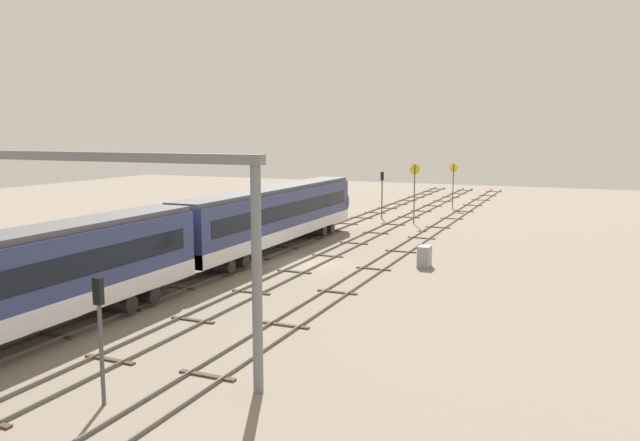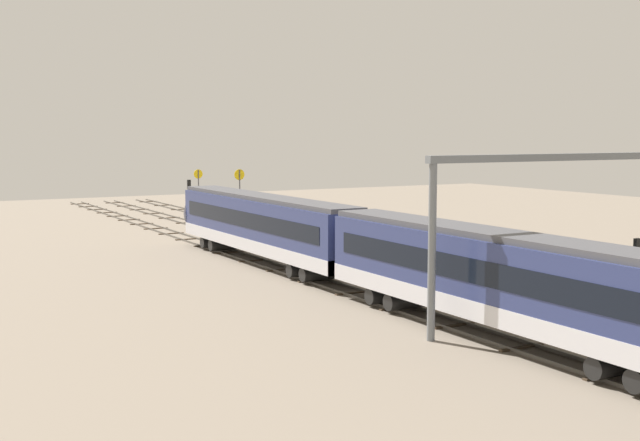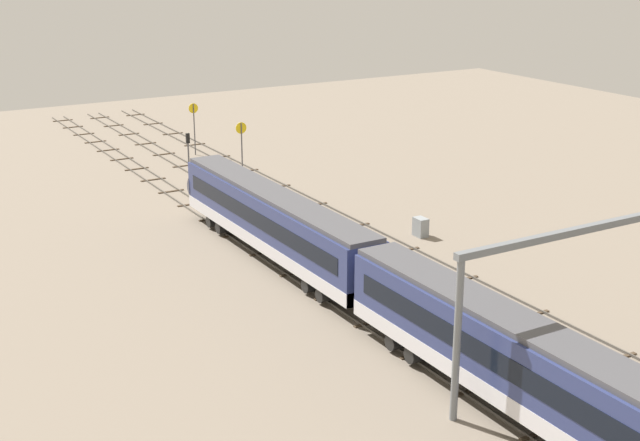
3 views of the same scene
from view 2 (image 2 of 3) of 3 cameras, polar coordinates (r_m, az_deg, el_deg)
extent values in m
plane|color=gray|center=(57.59, 1.35, -3.16)|extent=(141.68, 141.68, 0.00)
cube|color=#59544C|center=(60.37, 5.63, -2.68)|extent=(125.68, 0.07, 0.16)
cube|color=#59544C|center=(59.57, 4.50, -2.79)|extent=(125.68, 0.07, 0.16)
cube|color=#473828|center=(45.27, 19.44, -6.01)|extent=(0.24, 2.40, 0.08)
cube|color=#473828|center=(49.78, 13.70, -4.76)|extent=(0.24, 2.40, 0.08)
cube|color=#473828|center=(54.71, 8.98, -3.68)|extent=(0.24, 2.40, 0.08)
cube|color=#473828|center=(59.98, 5.07, -2.77)|extent=(0.24, 2.40, 0.08)
cube|color=#473828|center=(65.48, 1.80, -2.00)|extent=(0.24, 2.40, 0.08)
cube|color=#473828|center=(71.18, -0.94, -1.35)|extent=(0.24, 2.40, 0.08)
cube|color=#473828|center=(77.03, -3.28, -0.79)|extent=(0.24, 2.40, 0.08)
cube|color=#473828|center=(82.98, -5.28, -0.31)|extent=(0.24, 2.40, 0.08)
cube|color=#473828|center=(89.04, -7.01, 0.10)|extent=(0.24, 2.40, 0.08)
cube|color=#473828|center=(95.16, -8.52, 0.47)|extent=(0.24, 2.40, 0.08)
cube|color=#473828|center=(101.35, -9.84, 0.79)|extent=(0.24, 2.40, 0.08)
cube|color=#473828|center=(107.59, -11.01, 1.07)|extent=(0.24, 2.40, 0.08)
cube|color=#473828|center=(113.87, -12.06, 1.32)|extent=(0.24, 2.40, 0.08)
cube|color=#59544C|center=(57.94, 1.96, -3.03)|extent=(125.68, 0.07, 0.16)
cube|color=#59544C|center=(57.22, 0.73, -3.14)|extent=(125.68, 0.07, 0.16)
cube|color=#473828|center=(38.22, 21.57, -8.30)|extent=(0.24, 2.40, 0.08)
cube|color=#473828|center=(41.94, 15.48, -6.83)|extent=(0.24, 2.40, 0.08)
cube|color=#473828|center=(46.07, 10.46, -5.56)|extent=(0.24, 2.40, 0.08)
cube|color=#473828|center=(50.50, 6.31, -4.46)|extent=(0.24, 2.40, 0.08)
cube|color=#473828|center=(55.18, 2.86, -3.53)|extent=(0.24, 2.40, 0.08)
cube|color=#473828|center=(60.03, -0.04, -2.74)|extent=(0.24, 2.40, 0.08)
cube|color=#473828|center=(65.02, -2.50, -2.06)|extent=(0.24, 2.40, 0.08)
cube|color=#473828|center=(70.12, -4.60, -1.48)|extent=(0.24, 2.40, 0.08)
cube|color=#473828|center=(75.31, -6.41, -0.98)|extent=(0.24, 2.40, 0.08)
cube|color=#473828|center=(80.57, -7.99, -0.54)|extent=(0.24, 2.40, 0.08)
cube|color=#473828|center=(85.89, -9.38, -0.15)|extent=(0.24, 2.40, 0.08)
cube|color=#473828|center=(91.26, -10.60, 0.19)|extent=(0.24, 2.40, 0.08)
cube|color=#473828|center=(96.67, -11.68, 0.49)|extent=(0.24, 2.40, 0.08)
cube|color=#473828|center=(102.11, -12.65, 0.77)|extent=(0.24, 2.40, 0.08)
cube|color=#473828|center=(107.57, -13.52, 1.01)|extent=(0.24, 2.40, 0.08)
cube|color=#473828|center=(113.06, -14.31, 1.23)|extent=(0.24, 2.40, 0.08)
cube|color=#59544C|center=(55.77, -2.02, -3.39)|extent=(125.68, 0.07, 0.16)
cube|color=#59544C|center=(55.13, -3.35, -3.50)|extent=(125.68, 0.07, 0.16)
cube|color=#473828|center=(33.50, 19.59, -10.25)|extent=(0.24, 2.40, 0.08)
cube|color=#473828|center=(36.59, 14.04, -8.69)|extent=(0.24, 2.40, 0.08)
cube|color=#473828|center=(40.00, 9.44, -7.32)|extent=(0.24, 2.40, 0.08)
cube|color=#473828|center=(43.63, 5.60, -6.14)|extent=(0.24, 2.40, 0.08)
cube|color=#473828|center=(47.44, 2.37, -5.12)|extent=(0.24, 2.40, 0.08)
cube|color=#473828|center=(51.39, -0.35, -4.24)|extent=(0.24, 2.40, 0.08)
cube|color=#473828|center=(55.45, -2.68, -3.49)|extent=(0.24, 2.40, 0.08)
cube|color=#473828|center=(59.60, -4.68, -2.83)|extent=(0.24, 2.40, 0.08)
cube|color=#473828|center=(63.82, -6.42, -2.25)|extent=(0.24, 2.40, 0.08)
cube|color=#473828|center=(68.09, -7.94, -1.75)|extent=(0.24, 2.40, 0.08)
cube|color=#473828|center=(72.41, -9.28, -1.30)|extent=(0.24, 2.40, 0.08)
cube|color=#473828|center=(76.77, -10.47, -0.91)|extent=(0.24, 2.40, 0.08)
cube|color=#473828|center=(81.17, -11.53, -0.55)|extent=(0.24, 2.40, 0.08)
cube|color=#473828|center=(85.59, -12.48, -0.23)|extent=(0.24, 2.40, 0.08)
cube|color=#473828|center=(90.03, -13.34, 0.05)|extent=(0.24, 2.40, 0.08)
cube|color=#473828|center=(94.50, -14.12, 0.31)|extent=(0.24, 2.40, 0.08)
cube|color=#473828|center=(98.98, -14.82, 0.55)|extent=(0.24, 2.40, 0.08)
cube|color=#473828|center=(103.48, -15.47, 0.76)|extent=(0.24, 2.40, 0.08)
cube|color=#473828|center=(107.99, -16.06, 0.96)|extent=(0.24, 2.40, 0.08)
cube|color=#473828|center=(112.51, -16.60, 1.14)|extent=(0.24, 2.40, 0.08)
cube|color=navy|center=(57.88, -4.09, -0.27)|extent=(24.00, 2.90, 3.60)
cube|color=silver|center=(58.04, -4.08, -1.60)|extent=(24.00, 2.94, 0.90)
cube|color=#4C4C51|center=(57.70, -4.11, 1.65)|extent=(24.00, 2.50, 0.30)
cube|color=black|center=(58.46, -2.80, 0.23)|extent=(22.00, 0.04, 1.10)
cube|color=black|center=(57.23, -5.42, 0.08)|extent=(22.00, 0.04, 1.10)
cylinder|color=black|center=(50.63, 0.07, -3.74)|extent=(0.90, 2.70, 0.90)
cylinder|color=black|center=(52.19, -0.90, -3.45)|extent=(0.90, 2.70, 0.90)
cylinder|color=black|center=(64.31, -6.65, -1.68)|extent=(0.90, 2.70, 0.90)
cylinder|color=black|center=(65.96, -7.25, -1.49)|extent=(0.90, 2.70, 0.90)
cube|color=navy|center=(37.17, 12.43, -3.97)|extent=(24.00, 2.90, 3.60)
cube|color=silver|center=(37.43, 12.38, -6.01)|extent=(24.00, 2.94, 0.90)
cube|color=#4C4C51|center=(36.88, 12.50, -0.98)|extent=(24.00, 2.50, 0.30)
cube|color=black|center=(38.07, 14.09, -3.11)|extent=(22.00, 0.04, 1.10)
cube|color=black|center=(36.15, 10.71, -3.52)|extent=(22.00, 0.04, 1.10)
cylinder|color=black|center=(33.04, 20.27, -9.48)|extent=(0.90, 2.70, 0.90)
cylinder|color=black|center=(42.79, 6.29, -5.61)|extent=(0.90, 2.70, 0.90)
cylinder|color=black|center=(44.24, 4.93, -5.21)|extent=(0.90, 2.70, 0.90)
cone|color=silver|center=(69.64, -8.57, 0.60)|extent=(1.60, 3.24, 3.24)
cylinder|color=slate|center=(36.37, 7.91, -2.30)|extent=(0.36, 0.36, 7.99)
cube|color=slate|center=(40.65, 15.97, 4.31)|extent=(0.40, 14.70, 0.35)
cylinder|color=#4C4C51|center=(90.30, -8.57, 1.85)|extent=(0.12, 0.12, 5.37)
cylinder|color=yellow|center=(90.21, -8.60, 3.27)|extent=(0.05, 1.02, 1.02)
cube|color=black|center=(90.23, -8.60, 3.27)|extent=(0.02, 0.46, 0.12)
cylinder|color=#4C4C51|center=(76.95, -5.68, 1.38)|extent=(0.12, 0.12, 5.94)
cylinder|color=yellow|center=(76.82, -5.71, 3.24)|extent=(0.05, 1.03, 1.03)
cube|color=black|center=(76.85, -5.72, 3.24)|extent=(0.02, 0.46, 0.12)
cylinder|color=#4C4C51|center=(41.41, 21.36, -4.80)|extent=(0.14, 0.14, 3.47)
cube|color=black|center=(41.07, 21.48, -1.80)|extent=(0.20, 0.32, 0.90)
sphere|color=yellow|center=(41.11, 21.37, -1.51)|extent=(0.20, 0.20, 0.20)
sphere|color=#262626|center=(41.16, 21.35, -2.06)|extent=(0.20, 0.20, 0.20)
cylinder|color=#4C4C51|center=(77.80, -9.21, 0.69)|extent=(0.14, 0.14, 4.09)
cube|color=black|center=(77.61, -9.24, 2.53)|extent=(0.20, 0.32, 0.90)
sphere|color=yellow|center=(77.70, -9.27, 2.68)|extent=(0.20, 0.20, 0.20)
sphere|color=#262626|center=(77.72, -9.26, 2.38)|extent=(0.20, 0.20, 0.20)
cube|color=gray|center=(63.25, 6.19, -1.70)|extent=(1.13, 0.79, 1.44)
cube|color=#333333|center=(63.68, 5.89, -1.45)|extent=(0.02, 0.55, 0.24)
camera|label=1|loc=(47.16, 47.90, 3.83)|focal=34.43mm
camera|label=3|loc=(12.38, -135.17, 77.76)|focal=49.16mm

